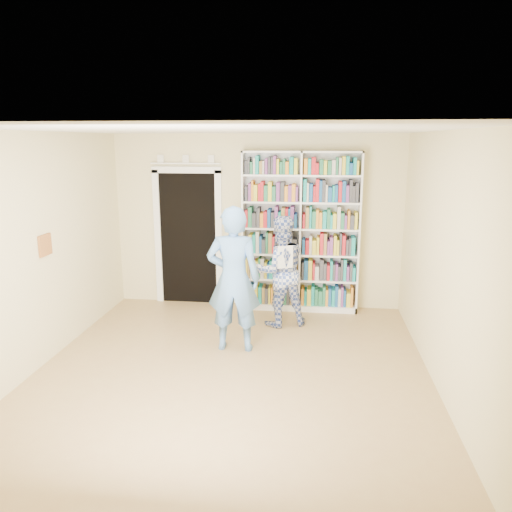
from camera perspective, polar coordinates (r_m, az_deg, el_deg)
The scene contains 11 objects.
floor at distance 5.87m, azimuth -2.84°, elevation -13.20°, with size 5.00×5.00×0.00m, color #9F7A4D.
ceiling at distance 5.26m, azimuth -3.18°, elevation 14.18°, with size 5.00×5.00×0.00m, color white.
wall_back at distance 7.84m, azimuth 0.08°, elevation 3.93°, with size 4.50×4.50×0.00m, color beige.
wall_left at distance 6.19m, azimuth -23.98°, elevation 0.32°, with size 5.00×5.00×0.00m, color beige.
wall_right at distance 5.50m, azimuth 20.77°, elevation -0.89°, with size 5.00×5.00×0.00m, color beige.
bookshelf at distance 7.66m, azimuth 5.10°, elevation 2.79°, with size 1.78×0.33×2.45m.
doorway at distance 8.05m, azimuth -7.75°, elevation 2.82°, with size 1.10×0.08×2.43m.
wall_art at distance 6.34m, azimuth -22.96°, elevation 1.16°, with size 0.03×0.25×0.25m, color brown.
man_blue at distance 6.19m, azimuth -2.57°, elevation -2.67°, with size 0.67×0.44×1.84m, color #5988C5.
man_plaid at distance 7.06m, azimuth 2.79°, elevation -1.75°, with size 0.77×0.60×1.58m, color #314998.
paper_sheet at distance 6.77m, azimuth 3.36°, elevation -0.13°, with size 0.22×0.01×0.31m, color white.
Camera 1 is at (0.90, -5.19, 2.60)m, focal length 35.00 mm.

